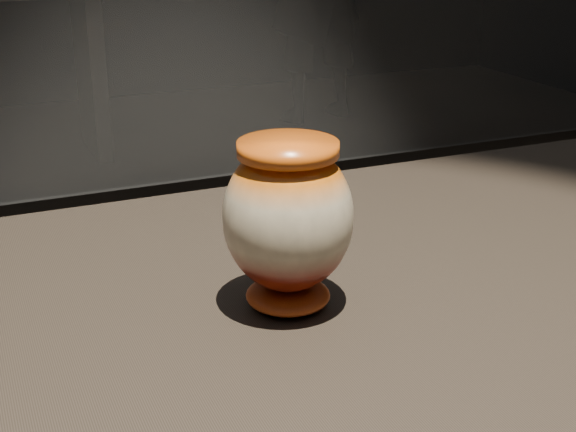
{
  "coord_description": "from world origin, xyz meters",
  "views": [
    {
      "loc": [
        -0.15,
        -0.61,
        1.27
      ],
      "look_at": [
        0.13,
        0.04,
        0.99
      ],
      "focal_mm": 50.0,
      "sensor_mm": 36.0,
      "label": 1
    }
  ],
  "objects": [
    {
      "name": "main_vase",
      "position": [
        0.13,
        0.04,
        0.99
      ],
      "size": [
        0.14,
        0.14,
        0.17
      ],
      "rotation": [
        0.0,
        0.0,
        -0.13
      ],
      "color": "#651509",
      "rests_on": "display_plinth"
    }
  ]
}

